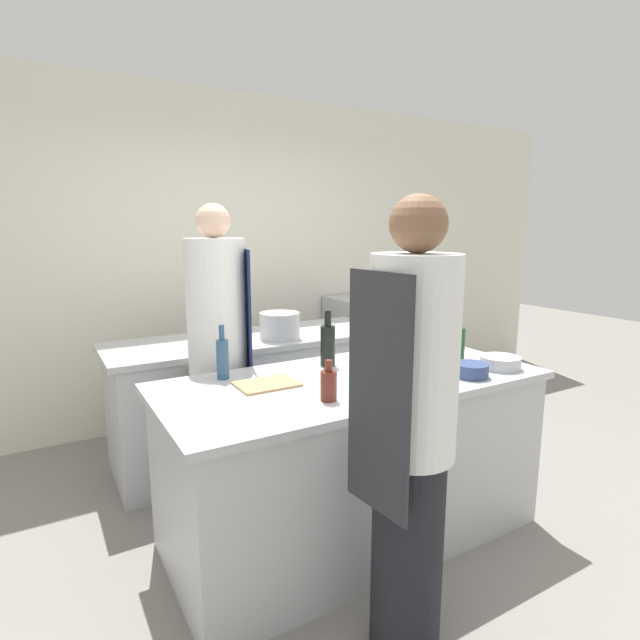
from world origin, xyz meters
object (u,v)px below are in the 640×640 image
at_px(bottle_olive_oil, 223,358).
at_px(bottle_vinegar, 417,362).
at_px(bottle_cooking_oil, 457,343).
at_px(oven_range, 369,349).
at_px(stockpot, 280,326).
at_px(bottle_sauce, 329,384).
at_px(bowl_prep_small, 500,362).
at_px(bottle_wine, 328,344).
at_px(bowl_mixing_large, 471,370).
at_px(chef_at_prep_near, 410,434).
at_px(chef_at_stove, 219,358).

xyz_separation_m(bottle_olive_oil, bottle_vinegar, (0.85, -0.52, -0.02)).
height_order(bottle_vinegar, bottle_cooking_oil, bottle_cooking_oil).
bearing_deg(oven_range, stockpot, -150.65).
bearing_deg(bottle_sauce, bottle_cooking_oil, 11.79).
distance_m(oven_range, bottle_sauce, 2.66).
xyz_separation_m(bowl_prep_small, stockpot, (-0.73, 1.31, 0.06)).
distance_m(oven_range, bottle_cooking_oil, 1.98).
xyz_separation_m(bottle_wine, bowl_mixing_large, (0.54, -0.56, -0.09)).
distance_m(chef_at_prep_near, bowl_prep_small, 1.14).
xyz_separation_m(oven_range, chef_at_prep_near, (-1.62, -2.51, 0.40)).
bearing_deg(bottle_cooking_oil, bottle_wine, 157.98).
distance_m(chef_at_prep_near, bottle_olive_oil, 1.12).
bearing_deg(oven_range, bottle_vinegar, -119.82).
bearing_deg(oven_range, chef_at_prep_near, -122.92).
xyz_separation_m(chef_at_stove, bottle_wine, (0.50, -0.42, 0.11)).
distance_m(bottle_olive_oil, bowl_prep_small, 1.52).
distance_m(bottle_wine, bowl_prep_small, 0.96).
relative_size(bottle_olive_oil, bottle_wine, 0.90).
bearing_deg(chef_at_prep_near, bottle_sauce, 1.75).
bearing_deg(chef_at_stove, bowl_prep_small, 69.37).
bearing_deg(chef_at_stove, bottle_sauce, 27.98).
xyz_separation_m(chef_at_prep_near, bottle_wine, (0.24, 0.99, 0.12)).
bearing_deg(oven_range, bottle_wine, -132.42).
relative_size(chef_at_prep_near, bottle_olive_oil, 6.24).
bearing_deg(bottle_olive_oil, chef_at_stove, 74.29).
xyz_separation_m(bottle_olive_oil, bowl_mixing_large, (1.14, -0.62, -0.08)).
xyz_separation_m(oven_range, bowl_mixing_large, (-0.84, -2.07, 0.43)).
bearing_deg(stockpot, bottle_vinegar, -81.66).
height_order(bottle_cooking_oil, bottle_sauce, bottle_cooking_oil).
height_order(bottle_wine, bottle_sauce, bottle_wine).
distance_m(chef_at_prep_near, stockpot, 1.79).
distance_m(oven_range, bowl_mixing_large, 2.28).
bearing_deg(chef_at_prep_near, bowl_prep_small, -71.21).
distance_m(oven_range, stockpot, 1.58).
bearing_deg(chef_at_stove, oven_range, 135.74).
xyz_separation_m(bottle_sauce, stockpot, (0.37, 1.27, 0.02)).
distance_m(bottle_olive_oil, bottle_vinegar, 1.00).
xyz_separation_m(bottle_olive_oil, bottle_cooking_oil, (1.32, -0.35, -0.01)).
height_order(bottle_sauce, bowl_mixing_large, bottle_sauce).
relative_size(chef_at_stove, bottle_sauce, 9.57).
bearing_deg(bottle_sauce, bowl_prep_small, -1.79).
bearing_deg(chef_at_stove, bottle_vinegar, 55.79).
bearing_deg(bottle_wine, bowl_prep_small, -33.75).
distance_m(oven_range, chef_at_stove, 2.21).
bearing_deg(stockpot, bowl_mixing_large, -70.59).
bearing_deg(bottle_cooking_oil, stockpot, 121.39).
bearing_deg(chef_at_prep_near, oven_range, -38.03).
height_order(chef_at_stove, bottle_olive_oil, chef_at_stove).
xyz_separation_m(bottle_vinegar, bottle_sauce, (-0.55, -0.03, -0.02)).
distance_m(bottle_vinegar, stockpot, 1.25).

